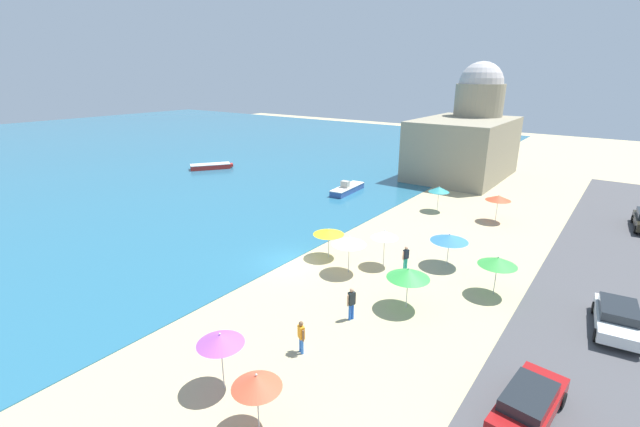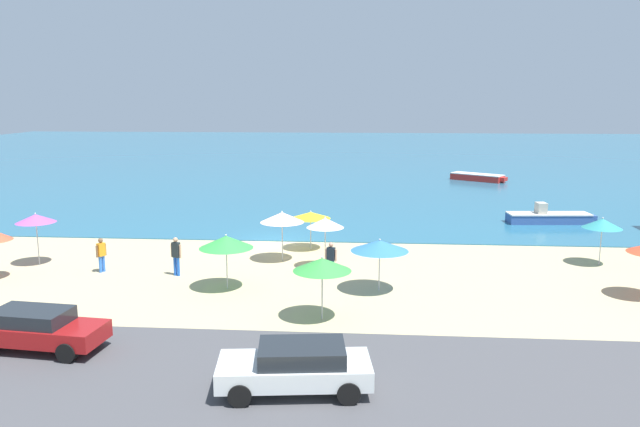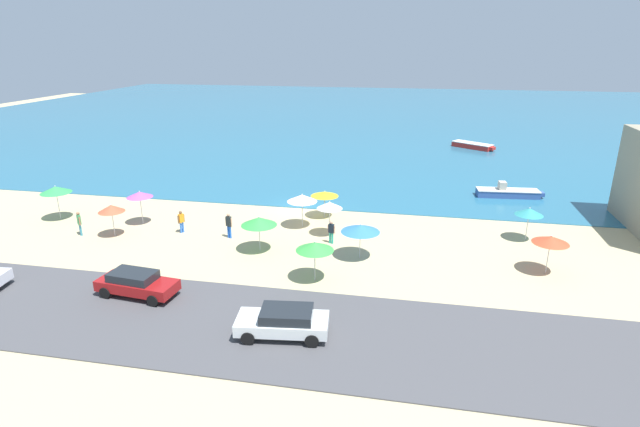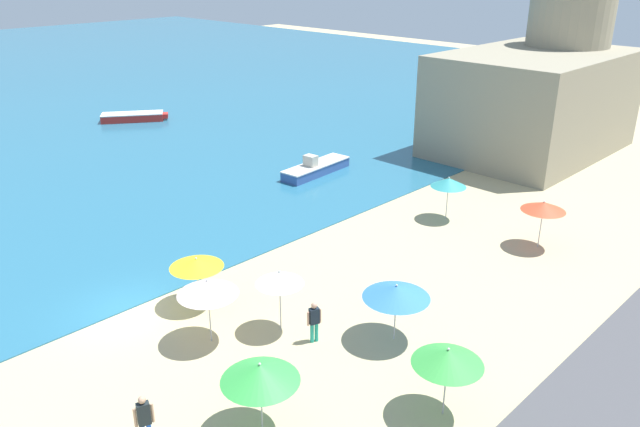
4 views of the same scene
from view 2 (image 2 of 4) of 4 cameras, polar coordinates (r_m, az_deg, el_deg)
ground_plane at (r=36.05m, az=-4.32°, el=-2.56°), size 160.00×160.00×0.00m
sea at (r=90.22m, az=1.00°, el=5.42°), size 150.00×110.00×0.05m
coastal_road at (r=19.35m, az=-12.69°, el=-14.64°), size 80.00×8.00×0.06m
beach_umbrella_0 at (r=23.06m, az=0.20°, el=-4.69°), size 2.18×2.18×2.43m
beach_umbrella_1 at (r=26.56m, az=5.48°, el=-2.94°), size 2.47×2.47×2.30m
beach_umbrella_4 at (r=31.41m, az=-3.49°, el=-0.35°), size 2.21×2.21×2.57m
beach_umbrella_6 at (r=33.62m, az=-24.56°, el=-0.41°), size 1.91×1.91×2.61m
beach_umbrella_7 at (r=29.90m, az=0.48°, el=-0.86°), size 1.81×1.81×2.56m
beach_umbrella_8 at (r=27.03m, az=-8.58°, el=-2.59°), size 2.34×2.34×2.42m
beach_umbrella_9 at (r=33.56m, az=24.41°, el=-0.84°), size 1.89×1.89×2.40m
beach_umbrella_10 at (r=33.73m, az=-0.86°, el=-0.16°), size 2.16×2.16×2.14m
bather_0 at (r=29.69m, az=-13.02°, el=-3.64°), size 0.54×0.33×1.83m
bather_1 at (r=28.80m, az=1.01°, el=-4.04°), size 0.54×0.33×1.64m
bather_2 at (r=31.32m, az=-19.37°, el=-3.44°), size 0.36×0.51×1.65m
parked_car_2 at (r=22.62m, az=-24.50°, el=-9.52°), size 4.48×2.13×1.35m
parked_car_3 at (r=17.96m, az=-2.17°, el=-13.77°), size 4.47×2.36×1.36m
skiff_nearshore at (r=63.61m, az=14.23°, el=3.24°), size 5.27×4.26×0.68m
skiff_offshore at (r=43.52m, az=20.19°, el=-0.33°), size 5.78×1.87×1.36m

